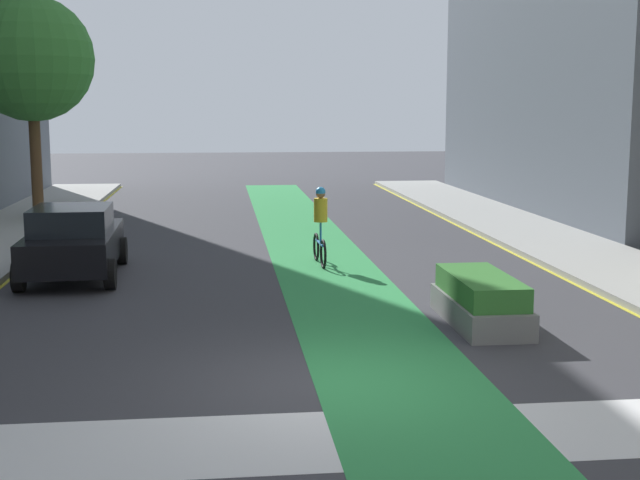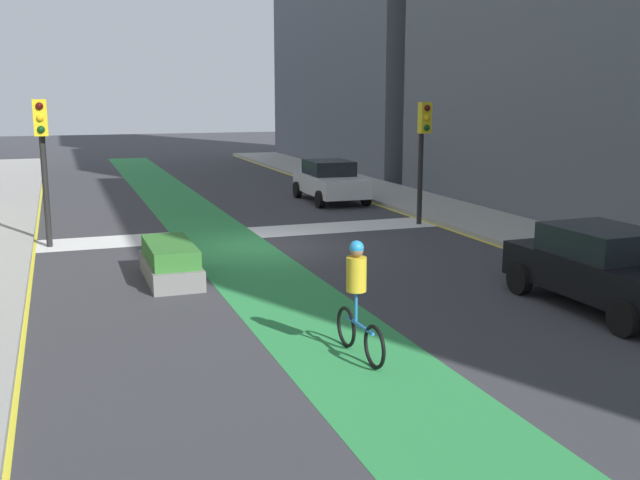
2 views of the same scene
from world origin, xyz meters
name	(u,v)px [view 2 (image 2 of 2)]	position (x,y,z in m)	size (l,w,h in m)	color
ground_plane	(265,246)	(0.00, 0.00, 0.00)	(120.00, 120.00, 0.00)	#38383D
bike_lane_paint	(230,248)	(0.99, 0.00, 0.00)	(2.40, 60.00, 0.01)	#2D8C47
crosswalk_band	(247,233)	(0.00, -2.00, 0.00)	(12.00, 1.80, 0.01)	silver
sidewalk_left	(500,227)	(-7.50, 0.00, 0.07)	(3.00, 60.00, 0.15)	#9E9E99
curb_stripe_left	(457,232)	(-6.00, 0.00, 0.01)	(0.16, 60.00, 0.01)	yellow
curb_stripe_right	(31,262)	(6.00, 0.00, 0.01)	(0.16, 60.00, 0.01)	yellow
traffic_signal_near_right	(42,144)	(5.57, -1.74, 2.79)	(0.35, 0.52, 3.96)	black
traffic_signal_near_left	(423,139)	(-5.58, -1.56, 2.71)	(0.35, 0.52, 3.84)	black
car_white_left_near	(330,181)	(-4.65, -7.41, 0.80)	(2.11, 4.24, 1.57)	silver
car_black_left_far	(605,268)	(-4.61, 7.97, 0.80)	(2.11, 4.25, 1.57)	black
cyclist_in_lane	(358,296)	(0.90, 8.82, 0.97)	(0.32, 1.73, 1.86)	black
median_planter	(170,262)	(2.99, 2.93, 0.40)	(1.09, 2.71, 0.85)	slate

